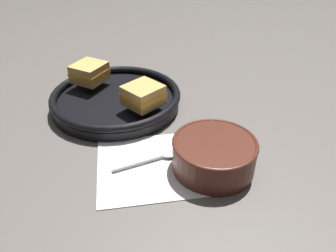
{
  "coord_description": "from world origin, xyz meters",
  "views": [
    {
      "loc": [
        -0.01,
        -0.56,
        0.42
      ],
      "look_at": [
        0.01,
        0.02,
        0.03
      ],
      "focal_mm": 35.0,
      "sensor_mm": 36.0,
      "label": 1
    }
  ],
  "objects_px": {
    "sandwich_near_left": "(90,72)",
    "sandwich_near_right": "(143,95)",
    "spoon": "(163,155)",
    "soup_bowl": "(214,153)",
    "skillet": "(116,99)"
  },
  "relations": [
    {
      "from": "spoon",
      "to": "skillet",
      "type": "relative_size",
      "value": 0.45
    },
    {
      "from": "skillet",
      "to": "sandwich_near_left",
      "type": "height_order",
      "value": "sandwich_near_left"
    },
    {
      "from": "soup_bowl",
      "to": "sandwich_near_right",
      "type": "relative_size",
      "value": 1.45
    },
    {
      "from": "spoon",
      "to": "skillet",
      "type": "height_order",
      "value": "skillet"
    },
    {
      "from": "spoon",
      "to": "sandwich_near_left",
      "type": "xyz_separation_m",
      "value": [
        -0.18,
        0.28,
        0.06
      ]
    },
    {
      "from": "skillet",
      "to": "sandwich_near_right",
      "type": "height_order",
      "value": "sandwich_near_right"
    },
    {
      "from": "soup_bowl",
      "to": "sandwich_near_right",
      "type": "distance_m",
      "value": 0.23
    },
    {
      "from": "spoon",
      "to": "skillet",
      "type": "xyz_separation_m",
      "value": [
        -0.11,
        0.21,
        0.01
      ]
    },
    {
      "from": "soup_bowl",
      "to": "skillet",
      "type": "height_order",
      "value": "soup_bowl"
    },
    {
      "from": "sandwich_near_left",
      "to": "sandwich_near_right",
      "type": "distance_m",
      "value": 0.19
    },
    {
      "from": "skillet",
      "to": "sandwich_near_right",
      "type": "relative_size",
      "value": 2.93
    },
    {
      "from": "soup_bowl",
      "to": "sandwich_near_right",
      "type": "bearing_deg",
      "value": 126.6
    },
    {
      "from": "skillet",
      "to": "sandwich_near_left",
      "type": "relative_size",
      "value": 3.01
    },
    {
      "from": "sandwich_near_left",
      "to": "spoon",
      "type": "bearing_deg",
      "value": -56.99
    },
    {
      "from": "spoon",
      "to": "sandwich_near_right",
      "type": "distance_m",
      "value": 0.16
    }
  ]
}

